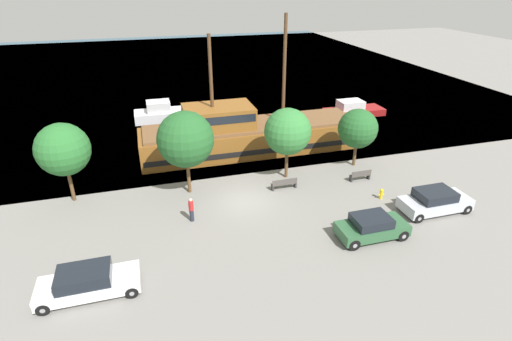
# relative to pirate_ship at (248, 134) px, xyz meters

# --- Properties ---
(ground_plane) EXTENTS (160.00, 160.00, 0.00)m
(ground_plane) POSITION_rel_pirate_ship_xyz_m (-2.61, -8.39, -1.57)
(ground_plane) COLOR gray
(water_surface) EXTENTS (80.00, 80.00, 0.00)m
(water_surface) POSITION_rel_pirate_ship_xyz_m (-2.61, 35.61, -1.57)
(water_surface) COLOR #33566B
(water_surface) RESTS_ON ground
(pirate_ship) EXTENTS (20.44, 4.67, 11.39)m
(pirate_ship) POSITION_rel_pirate_ship_xyz_m (0.00, 0.00, 0.00)
(pirate_ship) COLOR brown
(pirate_ship) RESTS_ON water_surface
(moored_boat_dockside) EXTENTS (6.61, 2.49, 1.68)m
(moored_boat_dockside) POSITION_rel_pirate_ship_xyz_m (13.71, 6.33, -0.96)
(moored_boat_dockside) COLOR maroon
(moored_boat_dockside) RESTS_ON water_surface
(moored_boat_outer) EXTENTS (6.02, 2.58, 2.07)m
(moored_boat_outer) POSITION_rel_pirate_ship_xyz_m (-6.67, 10.58, -0.80)
(moored_boat_outer) COLOR silver
(moored_boat_outer) RESTS_ON water_surface
(parked_car_curb_front) EXTENTS (4.82, 1.98, 1.43)m
(parked_car_curb_front) POSITION_rel_pirate_ship_xyz_m (-12.16, -14.90, -0.87)
(parked_car_curb_front) COLOR white
(parked_car_curb_front) RESTS_ON ground_plane
(parked_car_curb_mid) EXTENTS (4.17, 1.91, 1.47)m
(parked_car_curb_mid) POSITION_rel_pirate_ship_xyz_m (3.58, -14.60, -0.84)
(parked_car_curb_mid) COLOR #2D5B38
(parked_car_curb_mid) RESTS_ON ground_plane
(parked_car_curb_rear) EXTENTS (4.60, 2.01, 1.57)m
(parked_car_curb_rear) POSITION_rel_pirate_ship_xyz_m (9.09, -13.18, -0.80)
(parked_car_curb_rear) COLOR #B7BCC6
(parked_car_curb_rear) RESTS_ON ground_plane
(fire_hydrant) EXTENTS (0.42, 0.25, 0.76)m
(fire_hydrant) POSITION_rel_pirate_ship_xyz_m (6.67, -10.75, -1.16)
(fire_hydrant) COLOR yellow
(fire_hydrant) RESTS_ON ground_plane
(bench_promenade_east) EXTENTS (1.61, 0.45, 0.85)m
(bench_promenade_east) POSITION_rel_pirate_ship_xyz_m (6.65, -7.89, -1.14)
(bench_promenade_east) COLOR #4C4742
(bench_promenade_east) RESTS_ON ground_plane
(bench_promenade_west) EXTENTS (1.88, 0.45, 0.85)m
(bench_promenade_west) POSITION_rel_pirate_ship_xyz_m (0.64, -7.57, -1.13)
(bench_promenade_west) COLOR #4C4742
(bench_promenade_west) RESTS_ON ground_plane
(pedestrian_walking_near) EXTENTS (0.32, 0.32, 1.63)m
(pedestrian_walking_near) POSITION_rel_pirate_ship_xyz_m (-6.41, -9.86, -0.75)
(pedestrian_walking_near) COLOR #232838
(pedestrian_walking_near) RESTS_ON ground_plane
(tree_row_east) EXTENTS (3.50, 3.50, 5.58)m
(tree_row_east) POSITION_rel_pirate_ship_xyz_m (-13.93, -4.99, 2.25)
(tree_row_east) COLOR brown
(tree_row_east) RESTS_ON ground_plane
(tree_row_mideast) EXTENTS (3.89, 3.89, 6.02)m
(tree_row_mideast) POSITION_rel_pirate_ship_xyz_m (-6.05, -6.07, 2.50)
(tree_row_mideast) COLOR brown
(tree_row_mideast) RESTS_ON ground_plane
(tree_row_midwest) EXTENTS (3.48, 3.48, 5.47)m
(tree_row_midwest) POSITION_rel_pirate_ship_xyz_m (1.44, -5.76, 2.15)
(tree_row_midwest) COLOR brown
(tree_row_midwest) RESTS_ON ground_plane
(tree_row_west) EXTENTS (3.13, 3.13, 4.75)m
(tree_row_west) POSITION_rel_pirate_ship_xyz_m (7.52, -5.30, 1.60)
(tree_row_west) COLOR brown
(tree_row_west) RESTS_ON ground_plane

